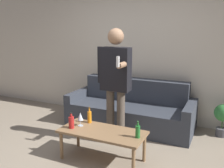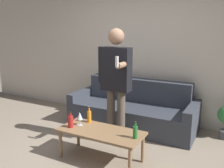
{
  "view_description": "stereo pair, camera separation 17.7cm",
  "coord_description": "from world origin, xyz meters",
  "views": [
    {
      "loc": [
        1.56,
        -2.4,
        1.72
      ],
      "look_at": [
        0.1,
        0.69,
        0.95
      ],
      "focal_mm": 40.0,
      "sensor_mm": 36.0,
      "label": 1
    },
    {
      "loc": [
        1.71,
        -2.32,
        1.72
      ],
      "look_at": [
        0.1,
        0.69,
        0.95
      ],
      "focal_mm": 40.0,
      "sensor_mm": 36.0,
      "label": 2
    }
  ],
  "objects": [
    {
      "name": "couch",
      "position": [
        0.05,
        1.57,
        0.29
      ],
      "size": [
        2.2,
        0.84,
        0.82
      ],
      "color": "#383D47",
      "rests_on": "ground_plane"
    },
    {
      "name": "wall_back",
      "position": [
        0.0,
        2.06,
        1.35
      ],
      "size": [
        8.0,
        0.06,
        2.7
      ],
      "color": "beige",
      "rests_on": "ground_plane"
    },
    {
      "name": "coffee_table",
      "position": [
        0.15,
        0.28,
        0.37
      ],
      "size": [
        1.12,
        0.5,
        0.41
      ],
      "color": "#8E6B47",
      "rests_on": "ground_plane"
    },
    {
      "name": "bottle_orange",
      "position": [
        -0.26,
        0.19,
        0.5
      ],
      "size": [
        0.07,
        0.07,
        0.22
      ],
      "color": "#B21E1E",
      "rests_on": "coffee_table"
    },
    {
      "name": "person_standing_front",
      "position": [
        0.09,
        0.81,
        1.02
      ],
      "size": [
        0.5,
        0.44,
        1.72
      ],
      "color": "brown",
      "rests_on": "ground_plane"
    },
    {
      "name": "bottle_green",
      "position": [
        -0.14,
        0.46,
        0.5
      ],
      "size": [
        0.06,
        0.06,
        0.23
      ],
      "color": "orange",
      "rests_on": "coffee_table"
    },
    {
      "name": "ground_plane",
      "position": [
        0.0,
        0.0,
        0.0
      ],
      "size": [
        16.0,
        16.0,
        0.0
      ],
      "primitive_type": "plane",
      "color": "gray"
    },
    {
      "name": "wine_glass_near",
      "position": [
        -0.2,
        0.31,
        0.54
      ],
      "size": [
        0.08,
        0.08,
        0.19
      ],
      "color": "silver",
      "rests_on": "coffee_table"
    },
    {
      "name": "bottle_dark",
      "position": [
        0.64,
        0.28,
        0.5
      ],
      "size": [
        0.06,
        0.06,
        0.21
      ],
      "color": "#23752D",
      "rests_on": "coffee_table"
    }
  ]
}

